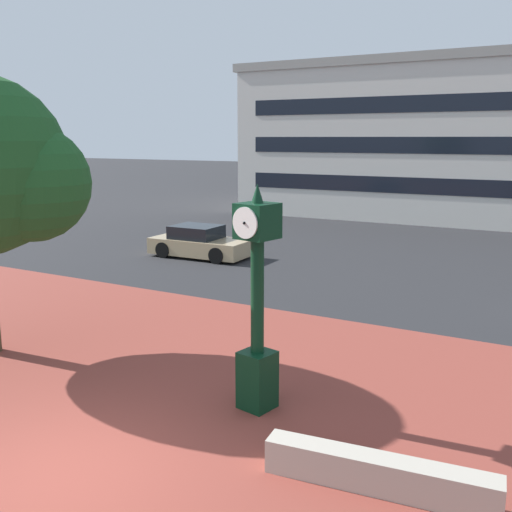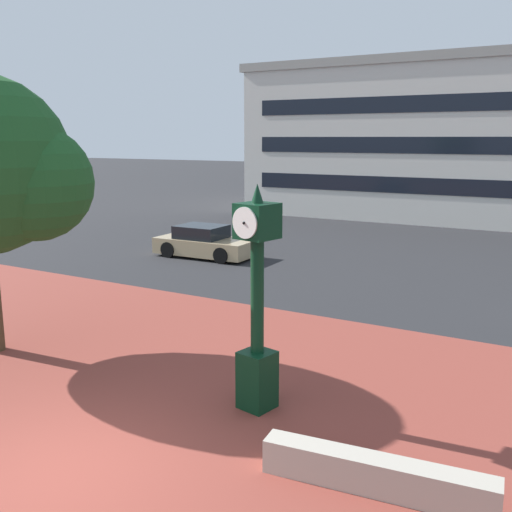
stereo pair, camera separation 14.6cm
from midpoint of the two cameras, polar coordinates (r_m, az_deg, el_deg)
ground_plane at (r=9.43m, az=-18.96°, el=-19.56°), size 200.00×200.00×0.00m
plaza_brick_paving at (r=10.97m, az=-9.28°, el=-14.42°), size 44.00×12.85×0.01m
planter_wall at (r=8.67m, az=11.38°, el=-20.16°), size 3.22×0.75×0.50m
street_clock at (r=10.18m, az=-0.28°, el=-5.24°), size 0.71×0.76×4.02m
car_street_near at (r=23.82m, az=-5.69°, el=1.27°), size 4.12×1.98×1.28m
civic_building at (r=38.50m, az=20.08°, el=10.60°), size 26.71×11.69×9.25m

